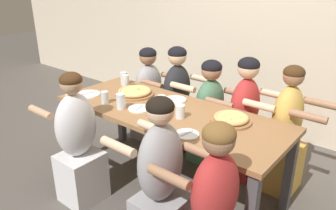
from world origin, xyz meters
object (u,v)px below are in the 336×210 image
at_px(drinking_glass_b, 105,98).
at_px(diner_far_center, 210,116).
at_px(pizza_board_main, 135,92).
at_px(empty_plate_d, 187,134).
at_px(drinking_glass_a, 124,79).
at_px(empty_plate_c, 175,100).
at_px(empty_plate_a, 88,94).
at_px(drinking_glass_c, 161,101).
at_px(diner_far_midright, 244,123).
at_px(diner_near_midleft, 78,146).
at_px(diner_far_left, 149,98).
at_px(empty_plate_b, 139,109).
at_px(drinking_glass_e, 121,101).
at_px(drinking_glass_d, 180,112).
at_px(diner_near_midright, 160,187).
at_px(diner_far_midleft, 177,104).
at_px(pizza_board_second, 231,119).
at_px(drinking_glass_f, 126,82).
at_px(diner_far_right, 285,136).

distance_m(drinking_glass_b, diner_far_center, 1.08).
distance_m(pizza_board_main, empty_plate_d, 0.96).
bearing_deg(drinking_glass_a, empty_plate_c, -2.08).
distance_m(empty_plate_a, drinking_glass_c, 0.78).
xyz_separation_m(diner_far_midright, diner_near_midleft, (-0.87, -1.24, -0.01)).
relative_size(drinking_glass_a, drinking_glass_c, 1.26).
height_order(pizza_board_main, empty_plate_a, pizza_board_main).
height_order(pizza_board_main, drinking_glass_a, drinking_glass_a).
height_order(drinking_glass_b, diner_near_midleft, diner_near_midleft).
xyz_separation_m(diner_far_left, diner_far_midright, (1.21, 0.00, 0.04)).
bearing_deg(empty_plate_b, drinking_glass_e, -146.29).
height_order(empty_plate_b, diner_far_center, diner_far_center).
bearing_deg(pizza_board_main, empty_plate_c, 18.57).
bearing_deg(drinking_glass_d, pizza_board_main, 167.13).
bearing_deg(diner_near_midright, diner_far_midleft, 33.52).
bearing_deg(pizza_board_second, empty_plate_b, -160.05).
bearing_deg(diner_far_center, empty_plate_c, -19.36).
distance_m(empty_plate_a, empty_plate_c, 0.85).
distance_m(empty_plate_c, diner_far_center, 0.50).
xyz_separation_m(diner_far_midleft, diner_far_midright, (0.80, 0.00, 0.00)).
bearing_deg(diner_far_left, drinking_glass_c, 49.42).
relative_size(pizza_board_second, empty_plate_b, 1.69).
xyz_separation_m(empty_plate_a, drinking_glass_e, (0.50, -0.03, 0.06)).
height_order(empty_plate_c, drinking_glass_b, drinking_glass_b).
xyz_separation_m(empty_plate_c, empty_plate_d, (0.50, -0.50, 0.00)).
bearing_deg(drinking_glass_d, drinking_glass_b, -166.32).
relative_size(drinking_glass_f, diner_far_midleft, 0.11).
height_order(empty_plate_d, drinking_glass_f, drinking_glass_f).
bearing_deg(empty_plate_b, drinking_glass_c, 55.38).
xyz_separation_m(drinking_glass_e, diner_far_right, (1.16, 0.85, -0.30)).
relative_size(drinking_glass_a, drinking_glass_f, 1.00).
xyz_separation_m(drinking_glass_a, drinking_glass_e, (0.46, -0.48, 0.01)).
distance_m(drinking_glass_a, drinking_glass_f, 0.11).
bearing_deg(drinking_glass_d, empty_plate_a, -172.54).
bearing_deg(drinking_glass_c, drinking_glass_a, 162.24).
bearing_deg(empty_plate_d, diner_near_midright, -82.66).
distance_m(pizza_board_second, diner_far_midleft, 1.07).
bearing_deg(drinking_glass_b, empty_plate_a, 172.17).
bearing_deg(drinking_glass_c, empty_plate_c, 91.61).
relative_size(drinking_glass_a, drinking_glass_e, 0.97).
xyz_separation_m(empty_plate_d, drinking_glass_d, (-0.22, 0.21, 0.05)).
bearing_deg(diner_near_midright, empty_plate_d, 7.34).
distance_m(drinking_glass_b, diner_far_left, 0.94).
bearing_deg(diner_far_midleft, diner_far_right, 90.00).
bearing_deg(drinking_glass_b, diner_far_right, 32.17).
bearing_deg(drinking_glass_c, diner_far_midleft, 115.58).
xyz_separation_m(diner_far_left, diner_far_center, (0.83, 0.00, 0.00)).
bearing_deg(pizza_board_second, diner_far_right, 60.24).
height_order(pizza_board_main, diner_far_midleft, diner_far_midleft).
distance_m(empty_plate_d, diner_far_midleft, 1.21).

